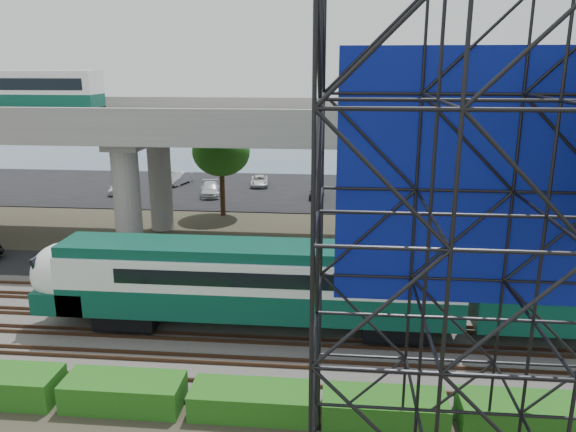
# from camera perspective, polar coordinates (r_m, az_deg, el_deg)

# --- Properties ---
(ground) EXTENTS (140.00, 140.00, 0.00)m
(ground) POSITION_cam_1_polar(r_m,az_deg,el_deg) (26.51, -4.42, -13.89)
(ground) COLOR #474233
(ground) RESTS_ON ground
(ballast_bed) EXTENTS (90.00, 12.00, 0.20)m
(ballast_bed) POSITION_cam_1_polar(r_m,az_deg,el_deg) (28.21, -3.73, -11.75)
(ballast_bed) COLOR slate
(ballast_bed) RESTS_ON ground
(service_road) EXTENTS (90.00, 5.00, 0.08)m
(service_road) POSITION_cam_1_polar(r_m,az_deg,el_deg) (35.93, -1.60, -5.71)
(service_road) COLOR black
(service_road) RESTS_ON ground
(parking_lot) EXTENTS (90.00, 18.00, 0.08)m
(parking_lot) POSITION_cam_1_polar(r_m,az_deg,el_deg) (58.37, 1.19, 2.55)
(parking_lot) COLOR black
(parking_lot) RESTS_ON ground
(harbor_water) EXTENTS (140.00, 40.00, 0.03)m
(harbor_water) POSITION_cam_1_polar(r_m,az_deg,el_deg) (79.94, 2.37, 6.00)
(harbor_water) COLOR #465D74
(harbor_water) RESTS_ON ground
(rail_tracks) EXTENTS (90.00, 9.52, 0.16)m
(rail_tracks) POSITION_cam_1_polar(r_m,az_deg,el_deg) (28.13, -3.74, -11.43)
(rail_tracks) COLOR #472D1E
(rail_tracks) RESTS_ON ballast_bed
(commuter_train) EXTENTS (29.30, 3.06, 4.30)m
(commuter_train) POSITION_cam_1_polar(r_m,az_deg,el_deg) (26.79, 1.50, -6.70)
(commuter_train) COLOR black
(commuter_train) RESTS_ON rail_tracks
(overpass) EXTENTS (80.00, 12.00, 12.40)m
(overpass) POSITION_cam_1_polar(r_m,az_deg,el_deg) (39.46, -2.73, 8.44)
(overpass) COLOR #9E9B93
(overpass) RESTS_ON ground
(scaffold_tower) EXTENTS (9.36, 6.36, 15.00)m
(scaffold_tower) POSITION_cam_1_polar(r_m,az_deg,el_deg) (16.26, 19.18, -5.13)
(scaffold_tower) COLOR black
(scaffold_tower) RESTS_ON ground
(hedge_strip) EXTENTS (34.60, 1.80, 1.20)m
(hedge_strip) POSITION_cam_1_polar(r_m,az_deg,el_deg) (22.45, -3.73, -18.11)
(hedge_strip) COLOR #175613
(hedge_strip) RESTS_ON ground
(trees) EXTENTS (40.94, 16.94, 7.69)m
(trees) POSITION_cam_1_polar(r_m,az_deg,el_deg) (40.61, -7.25, 4.76)
(trees) COLOR #382314
(trees) RESTS_ON ground
(parked_cars) EXTENTS (39.20, 9.76, 1.32)m
(parked_cars) POSITION_cam_1_polar(r_m,az_deg,el_deg) (57.87, 1.77, 3.10)
(parked_cars) COLOR white
(parked_cars) RESTS_ON parking_lot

